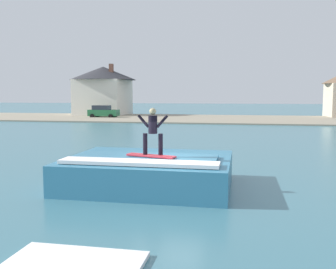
% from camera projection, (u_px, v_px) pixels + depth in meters
% --- Properties ---
extents(ground_plane, '(260.00, 260.00, 0.00)m').
position_uv_depth(ground_plane, '(167.00, 191.00, 13.78)').
color(ground_plane, '#3E7280').
extents(wave_crest, '(6.07, 4.79, 1.24)m').
position_uv_depth(wave_crest, '(149.00, 171.00, 14.46)').
color(wave_crest, teal).
rests_on(wave_crest, ground_plane).
extents(surfboard, '(1.89, 0.85, 0.06)m').
position_uv_depth(surfboard, '(151.00, 156.00, 13.78)').
color(surfboard, '#D8333F').
rests_on(surfboard, wave_crest).
extents(surfer, '(1.12, 0.32, 1.68)m').
position_uv_depth(surfer, '(153.00, 129.00, 13.74)').
color(surfer, black).
rests_on(surfer, surfboard).
extents(shoreline_bank, '(120.00, 17.66, 0.16)m').
position_uv_depth(shoreline_bank, '(222.00, 119.00, 52.71)').
color(shoreline_bank, gray).
rests_on(shoreline_bank, ground_plane).
extents(car_near_shore, '(4.30, 2.24, 1.86)m').
position_uv_depth(car_near_shore, '(103.00, 112.00, 55.78)').
color(car_near_shore, '#23663D').
rests_on(car_near_shore, ground_plane).
extents(house_with_chimney, '(10.76, 10.76, 8.26)m').
position_uv_depth(house_with_chimney, '(103.00, 88.00, 62.76)').
color(house_with_chimney, silver).
rests_on(house_with_chimney, ground_plane).
extents(whitewater_patch, '(2.79, 1.43, 0.10)m').
position_uv_depth(whitewater_patch, '(75.00, 262.00, 7.84)').
color(whitewater_patch, white).
rests_on(whitewater_patch, ground_plane).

